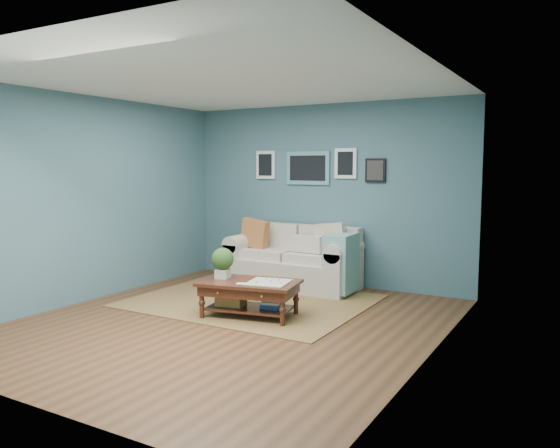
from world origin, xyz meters
The scene contains 4 objects.
room_shell centered at (0.00, 0.06, 1.36)m, with size 5.00×5.02×2.70m.
area_rug centered at (-0.34, 0.98, 0.01)m, with size 2.97×2.38×0.01m, color brown.
loveseat centered at (-0.19, 2.03, 0.41)m, with size 1.95×0.89×1.00m.
coffee_table centered at (-0.01, 0.33, 0.36)m, with size 1.26×0.88×0.80m.
Camera 1 is at (3.51, -4.96, 1.78)m, focal length 35.00 mm.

